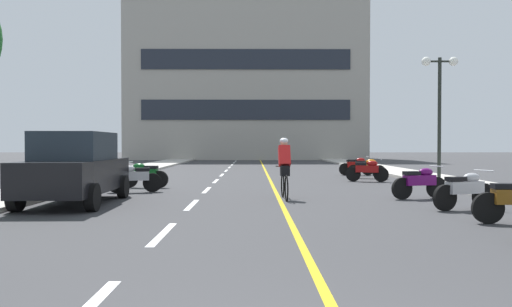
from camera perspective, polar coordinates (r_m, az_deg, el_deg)
name	(u,v)px	position (r m, az deg, el deg)	size (l,w,h in m)	color
ground_plane	(263,176)	(23.38, 0.79, -2.64)	(140.00, 140.00, 0.00)	#38383A
curb_left	(126,172)	(27.20, -14.70, -2.03)	(2.40, 72.00, 0.12)	#B7B2A8
curb_right	(396,172)	(27.46, 15.87, -2.01)	(2.40, 72.00, 0.12)	#B7B2A8
lane_dash_1	(163,234)	(8.59, -10.68, -9.06)	(0.14, 2.20, 0.01)	silver
lane_dash_2	(192,205)	(12.51, -7.39, -5.87)	(0.14, 2.20, 0.01)	silver
lane_dash_3	(207,190)	(16.46, -5.69, -4.20)	(0.14, 2.20, 0.01)	silver
lane_dash_4	(216,181)	(20.43, -4.65, -3.17)	(0.14, 2.20, 0.01)	silver
lane_dash_5	(222,175)	(24.42, -3.96, -2.48)	(0.14, 2.20, 0.01)	silver
lane_dash_6	(226,171)	(28.40, -3.46, -1.98)	(0.14, 2.20, 0.01)	silver
lane_dash_7	(229,167)	(32.39, -3.08, -1.61)	(0.14, 2.20, 0.01)	silver
lane_dash_8	(232,165)	(36.39, -2.78, -1.31)	(0.14, 2.20, 0.01)	silver
lane_dash_9	(234,163)	(40.38, -2.55, -1.08)	(0.14, 2.20, 0.01)	silver
lane_dash_10	(236,161)	(44.37, -2.35, -0.89)	(0.14, 2.20, 0.01)	silver
lane_dash_11	(237,160)	(48.37, -2.19, -0.73)	(0.14, 2.20, 0.01)	silver
centre_line_yellow	(266,173)	(26.38, 1.20, -2.22)	(0.12, 66.00, 0.01)	gold
office_building	(246,82)	(52.50, -1.11, 8.18)	(23.76, 9.66, 16.05)	#9E998E
street_lamp_mid	(440,89)	(21.29, 20.39, 6.96)	(1.46, 0.36, 4.89)	black
parked_car_near	(75,168)	(13.28, -20.08, -1.57)	(1.98, 4.23, 1.82)	black
motorcycle_3	(465,189)	(12.37, 22.93, -3.84)	(1.64, 0.78, 0.92)	black
motorcycle_4	(420,182)	(14.44, 18.35, -3.12)	(1.66, 0.72, 0.92)	black
motorcycle_5	(134,177)	(16.00, -13.86, -2.69)	(1.69, 0.63, 0.92)	black
motorcycle_6	(144,174)	(17.63, -12.77, -2.34)	(1.70, 0.60, 0.92)	black
motorcycle_7	(367,170)	(20.48, 12.71, -1.87)	(1.66, 0.72, 0.92)	black
motorcycle_8	(367,168)	(22.47, 12.63, -1.61)	(1.63, 0.81, 0.92)	black
motorcycle_9	(357,166)	(24.57, 11.52, -1.38)	(1.70, 0.60, 0.92)	black
cyclist_rider	(284,167)	(13.66, 3.30, -1.56)	(0.42, 1.77, 1.71)	black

